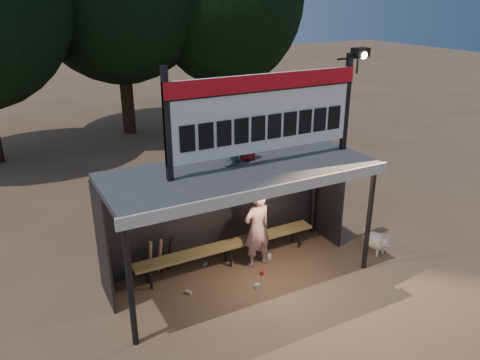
% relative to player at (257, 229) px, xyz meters
% --- Properties ---
extents(ground, '(80.00, 80.00, 0.00)m').
position_rel_player_xyz_m(ground, '(-0.50, -0.24, -0.84)').
color(ground, brown).
rests_on(ground, ground).
extents(player, '(0.65, 0.46, 1.68)m').
position_rel_player_xyz_m(player, '(0.00, 0.00, 0.00)').
color(player, silver).
rests_on(player, ground).
extents(child_a, '(0.69, 0.69, 1.13)m').
position_rel_player_xyz_m(child_a, '(-0.62, 0.00, 2.05)').
color(child_a, slate).
rests_on(child_a, dugout_shelter).
extents(child_b, '(0.45, 0.32, 0.86)m').
position_rel_player_xyz_m(child_b, '(-0.19, 0.10, 1.91)').
color(child_b, maroon).
rests_on(child_b, dugout_shelter).
extents(dugout_shelter, '(5.10, 2.08, 2.32)m').
position_rel_player_xyz_m(dugout_shelter, '(-0.50, 0.00, 1.01)').
color(dugout_shelter, '#37383A').
rests_on(dugout_shelter, ground).
extents(scoreboard_assembly, '(4.10, 0.27, 1.99)m').
position_rel_player_xyz_m(scoreboard_assembly, '(0.05, -0.25, 2.49)').
color(scoreboard_assembly, black).
rests_on(scoreboard_assembly, dugout_shelter).
extents(bench, '(4.00, 0.35, 0.48)m').
position_rel_player_xyz_m(bench, '(-0.50, 0.31, -0.40)').
color(bench, olive).
rests_on(bench, ground).
extents(dog, '(0.36, 0.81, 0.49)m').
position_rel_player_xyz_m(dog, '(2.54, -0.78, -0.56)').
color(dog, white).
rests_on(dog, ground).
extents(bats, '(0.48, 0.33, 0.84)m').
position_rel_player_xyz_m(bats, '(-1.88, 0.58, -0.41)').
color(bats, '#9C7649').
rests_on(bats, ground).
extents(litter, '(2.28, 1.46, 0.08)m').
position_rel_player_xyz_m(litter, '(-0.73, -0.04, -0.80)').
color(litter, red).
rests_on(litter, ground).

